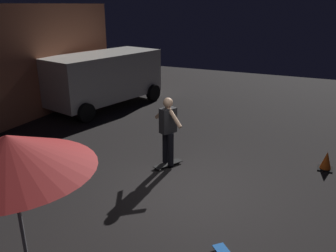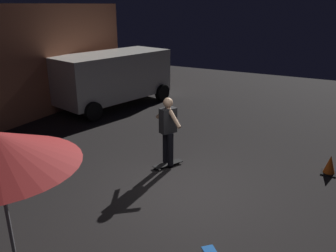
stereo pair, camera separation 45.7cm
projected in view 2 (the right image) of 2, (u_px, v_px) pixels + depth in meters
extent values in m
plane|color=black|center=(185.00, 196.00, 7.12)|extent=(28.00, 28.00, 0.00)
cube|color=silver|center=(113.00, 75.00, 13.18)|extent=(4.91, 2.90, 1.70)
cube|color=black|center=(153.00, 59.00, 14.67)|extent=(0.46, 1.72, 0.64)
cylinder|color=black|center=(130.00, 85.00, 15.31)|extent=(0.69, 0.36, 0.66)
cylinder|color=black|center=(162.00, 93.00, 14.08)|extent=(0.69, 0.36, 0.66)
cylinder|color=black|center=(61.00, 101.00, 12.84)|extent=(0.69, 0.36, 0.66)
cylinder|color=black|center=(93.00, 111.00, 11.61)|extent=(0.69, 0.36, 0.66)
cylinder|color=slate|center=(7.00, 215.00, 4.57)|extent=(0.05, 0.05, 2.20)
cube|color=black|center=(168.00, 164.00, 8.40)|extent=(0.78, 0.54, 0.02)
sphere|color=silver|center=(176.00, 161.00, 8.64)|extent=(0.05, 0.05, 0.05)
sphere|color=silver|center=(180.00, 163.00, 8.51)|extent=(0.05, 0.05, 0.05)
sphere|color=silver|center=(156.00, 167.00, 8.32)|extent=(0.05, 0.05, 0.05)
sphere|color=silver|center=(160.00, 169.00, 8.19)|extent=(0.05, 0.05, 0.05)
sphere|color=silver|center=(214.00, 250.00, 5.50)|extent=(0.05, 0.05, 0.05)
sphere|color=silver|center=(204.00, 252.00, 5.45)|extent=(0.05, 0.05, 0.05)
cylinder|color=black|center=(165.00, 147.00, 8.35)|extent=(0.14, 0.14, 0.82)
cylinder|color=black|center=(171.00, 150.00, 8.18)|extent=(0.14, 0.14, 0.82)
cube|color=#262628|center=(168.00, 120.00, 8.02)|extent=(0.44, 0.37, 0.60)
sphere|color=tan|center=(168.00, 103.00, 7.88)|extent=(0.23, 0.23, 0.23)
cylinder|color=tan|center=(163.00, 112.00, 8.14)|extent=(0.33, 0.52, 0.46)
cylinder|color=tan|center=(173.00, 117.00, 7.80)|extent=(0.33, 0.52, 0.46)
cube|color=black|center=(328.00, 173.00, 8.04)|extent=(0.34, 0.34, 0.03)
cone|color=#EA5914|center=(330.00, 165.00, 7.97)|extent=(0.28, 0.28, 0.46)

